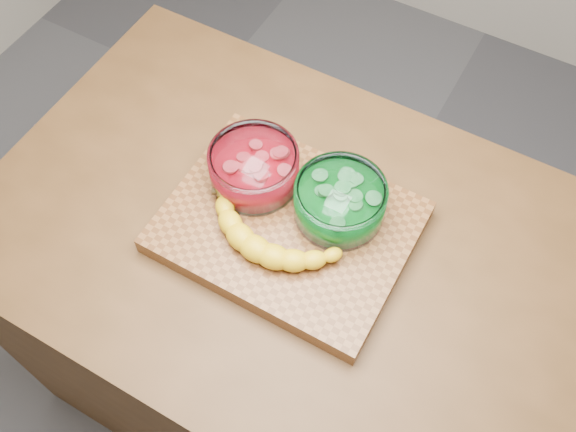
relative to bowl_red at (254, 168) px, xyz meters
The scene contains 6 objects.
ground 0.99m from the bowl_red, 26.77° to the right, with size 3.50×3.50×0.00m, color #505054.
counter 0.54m from the bowl_red, 26.77° to the right, with size 1.20×0.80×0.90m, color #503218.
cutting_board 0.13m from the bowl_red, 26.77° to the right, with size 0.45×0.35×0.04m, color brown.
bowl_red is the anchor object (origin of this frame).
bowl_green 0.18m from the bowl_red, ahead, with size 0.17×0.17×0.08m.
banana 0.14m from the bowl_red, 48.07° to the right, with size 0.31×0.15×0.04m, color gold, non-canonical shape.
Camera 1 is at (0.30, -0.54, 1.96)m, focal length 40.00 mm.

